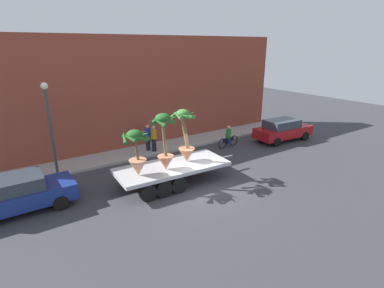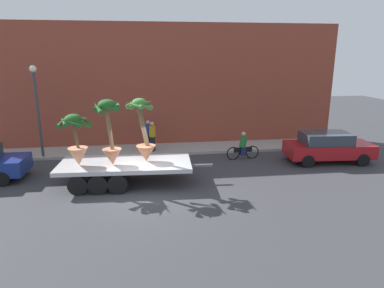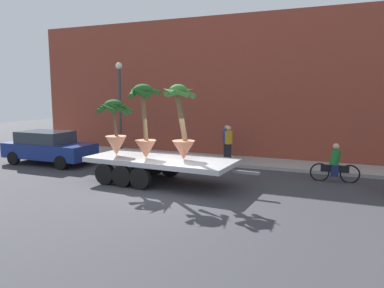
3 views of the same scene
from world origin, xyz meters
name	(u,v)px [view 1 (image 1 of 3)]	position (x,y,z in m)	size (l,w,h in m)	color
ground_plane	(197,186)	(0.00, 0.00, 0.00)	(60.00, 60.00, 0.00)	#38383D
sidewalk	(144,151)	(0.00, 6.10, 0.07)	(24.00, 2.20, 0.15)	#A39E99
building_facade	(131,93)	(0.00, 7.80, 3.67)	(24.00, 1.20, 7.33)	brown
flatbed_trailer	(168,170)	(-1.07, 1.04, 0.76)	(6.70, 2.63, 0.98)	#B7BABF
potted_palm_rear	(164,142)	(-1.36, 0.77, 2.37)	(1.27, 1.25, 2.78)	#C17251
potted_palm_middle	(185,138)	(0.00, 1.09, 2.25)	(1.28, 1.35, 2.76)	#B26647
potted_palm_front	(137,153)	(-2.75, 0.85, 2.09)	(1.39, 1.41, 2.20)	tan
cyclist	(228,138)	(5.27, 3.84, 0.67)	(1.84, 0.38, 1.54)	black
parked_car	(283,130)	(9.54, 2.75, 0.83)	(4.52, 2.06, 1.58)	maroon
trailing_car	(16,194)	(-7.60, 2.26, 0.83)	(4.44, 1.92, 1.58)	navy
pedestrian_near_gate	(154,138)	(0.44, 5.52, 1.04)	(0.36, 0.36, 1.71)	black
pedestrian_far_left	(148,137)	(0.21, 5.93, 1.04)	(0.36, 0.36, 1.71)	black
street_lamp	(49,117)	(-5.50, 5.30, 3.23)	(0.36, 0.36, 4.83)	#383D42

